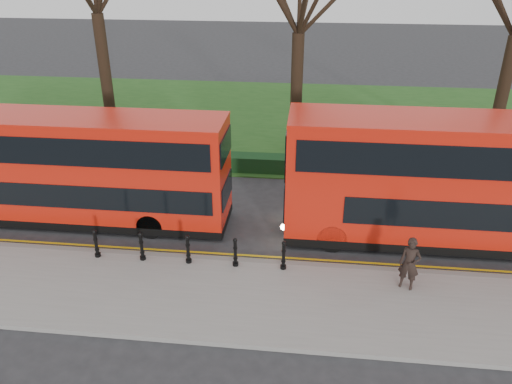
# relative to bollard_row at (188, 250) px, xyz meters

# --- Properties ---
(ground) EXTENTS (120.00, 120.00, 0.00)m
(ground) POSITION_rel_bollard_row_xyz_m (1.07, 1.35, -0.65)
(ground) COLOR #28282B
(ground) RESTS_ON ground
(pavement) EXTENTS (60.00, 4.00, 0.15)m
(pavement) POSITION_rel_bollard_row_xyz_m (1.07, -1.65, -0.57)
(pavement) COLOR gray
(pavement) RESTS_ON ground
(kerb) EXTENTS (60.00, 0.25, 0.16)m
(kerb) POSITION_rel_bollard_row_xyz_m (1.07, 0.35, -0.57)
(kerb) COLOR slate
(kerb) RESTS_ON ground
(grass_verge) EXTENTS (60.00, 18.00, 0.06)m
(grass_verge) POSITION_rel_bollard_row_xyz_m (1.07, 16.35, -0.62)
(grass_verge) COLOR #204D19
(grass_verge) RESTS_ON ground
(hedge) EXTENTS (60.00, 0.90, 0.80)m
(hedge) POSITION_rel_bollard_row_xyz_m (1.07, 8.15, -0.25)
(hedge) COLOR black
(hedge) RESTS_ON ground
(yellow_line_outer) EXTENTS (60.00, 0.10, 0.01)m
(yellow_line_outer) POSITION_rel_bollard_row_xyz_m (1.07, 0.65, -0.64)
(yellow_line_outer) COLOR yellow
(yellow_line_outer) RESTS_ON ground
(yellow_line_inner) EXTENTS (60.00, 0.10, 0.01)m
(yellow_line_inner) POSITION_rel_bollard_row_xyz_m (1.07, 0.85, -0.64)
(yellow_line_inner) COLOR yellow
(yellow_line_inner) RESTS_ON ground
(bollard_row) EXTENTS (6.52, 0.15, 1.00)m
(bollard_row) POSITION_rel_bollard_row_xyz_m (0.00, 0.00, 0.00)
(bollard_row) COLOR black
(bollard_row) RESTS_ON pavement
(bus_lead) EXTENTS (10.65, 2.45, 4.24)m
(bus_lead) POSITION_rel_bollard_row_xyz_m (-4.44, 2.73, 1.48)
(bus_lead) COLOR red
(bus_lead) RESTS_ON ground
(bus_rear) EXTENTS (11.61, 2.67, 4.62)m
(bus_rear) POSITION_rel_bollard_row_xyz_m (8.88, 2.67, 1.68)
(bus_rear) COLOR red
(bus_rear) RESTS_ON ground
(pedestrian) EXTENTS (0.74, 0.62, 1.75)m
(pedestrian) POSITION_rel_bollard_row_xyz_m (7.07, -0.58, 0.37)
(pedestrian) COLOR black
(pedestrian) RESTS_ON pavement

